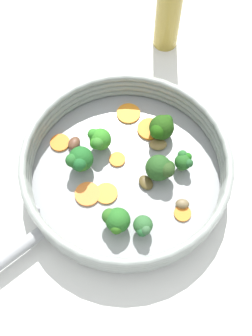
% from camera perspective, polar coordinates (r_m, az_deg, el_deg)
% --- Properties ---
extents(ground_plane, '(4.00, 4.00, 0.00)m').
position_cam_1_polar(ground_plane, '(0.70, -0.00, -1.16)').
color(ground_plane, silver).
extents(skillet, '(0.34, 0.34, 0.02)m').
position_cam_1_polar(skillet, '(0.69, -0.00, -0.86)').
color(skillet, '#939699').
rests_on(skillet, ground_plane).
extents(skillet_rim_wall, '(0.35, 0.35, 0.05)m').
position_cam_1_polar(skillet_rim_wall, '(0.66, -0.00, 0.48)').
color(skillet_rim_wall, '#959C96').
rests_on(skillet_rim_wall, skillet).
extents(skillet_rivet_left, '(0.01, 0.01, 0.01)m').
position_cam_1_polar(skillet_rivet_left, '(0.67, -12.80, -5.88)').
color(skillet_rivet_left, '#96949C').
rests_on(skillet_rivet_left, skillet).
extents(skillet_rivet_right, '(0.01, 0.01, 0.01)m').
position_cam_1_polar(skillet_rivet_right, '(0.64, -8.87, -11.04)').
color(skillet_rivet_right, '#91959A').
rests_on(skillet_rivet_right, skillet).
extents(carrot_slice_0, '(0.06, 0.06, 0.00)m').
position_cam_1_polar(carrot_slice_0, '(0.74, 0.36, 7.92)').
color(carrot_slice_0, orange).
rests_on(carrot_slice_0, skillet).
extents(carrot_slice_1, '(0.05, 0.05, 0.00)m').
position_cam_1_polar(carrot_slice_1, '(0.67, -5.70, -3.64)').
color(carrot_slice_1, orange).
rests_on(carrot_slice_1, skillet).
extents(carrot_slice_2, '(0.04, 0.04, 0.00)m').
position_cam_1_polar(carrot_slice_2, '(0.69, -1.42, 1.17)').
color(carrot_slice_2, orange).
rests_on(carrot_slice_2, skillet).
extents(carrot_slice_3, '(0.05, 0.05, 0.00)m').
position_cam_1_polar(carrot_slice_3, '(0.66, -2.88, -3.72)').
color(carrot_slice_3, orange).
rests_on(carrot_slice_3, skillet).
extents(carrot_slice_4, '(0.03, 0.03, 0.00)m').
position_cam_1_polar(carrot_slice_4, '(0.66, 8.20, -6.53)').
color(carrot_slice_4, orange).
rests_on(carrot_slice_4, skillet).
extents(carrot_slice_5, '(0.04, 0.04, 0.00)m').
position_cam_1_polar(carrot_slice_5, '(0.72, -9.55, 3.65)').
color(carrot_slice_5, orange).
rests_on(carrot_slice_5, skillet).
extents(carrot_slice_6, '(0.05, 0.05, 0.01)m').
position_cam_1_polar(carrot_slice_6, '(0.72, 3.45, 5.67)').
color(carrot_slice_6, orange).
rests_on(carrot_slice_6, skillet).
extents(broccoli_floret_0, '(0.04, 0.04, 0.05)m').
position_cam_1_polar(broccoli_floret_0, '(0.68, -3.94, 4.08)').
color(broccoli_floret_0, '#658756').
rests_on(broccoli_floret_0, skillet).
extents(broccoli_floret_1, '(0.03, 0.03, 0.04)m').
position_cam_1_polar(broccoli_floret_1, '(0.62, 2.50, -8.46)').
color(broccoli_floret_1, '#6DA560').
rests_on(broccoli_floret_1, skillet).
extents(broccoli_floret_2, '(0.05, 0.05, 0.05)m').
position_cam_1_polar(broccoli_floret_2, '(0.66, 5.06, -0.04)').
color(broccoli_floret_2, '#88A766').
rests_on(broccoli_floret_2, skillet).
extents(broccoli_floret_3, '(0.04, 0.04, 0.05)m').
position_cam_1_polar(broccoli_floret_3, '(0.62, -1.42, -7.59)').
color(broccoli_floret_3, '#6BA858').
rests_on(broccoli_floret_3, skillet).
extents(broccoli_floret_4, '(0.03, 0.03, 0.04)m').
position_cam_1_polar(broccoli_floret_4, '(0.67, 8.38, 1.01)').
color(broccoli_floret_4, '#7CA865').
rests_on(broccoli_floret_4, skillet).
extents(broccoli_floret_5, '(0.04, 0.05, 0.05)m').
position_cam_1_polar(broccoli_floret_5, '(0.70, 5.15, 5.85)').
color(broccoli_floret_5, '#749B5C').
rests_on(broccoli_floret_5, skillet).
extents(broccoli_floret_6, '(0.05, 0.05, 0.05)m').
position_cam_1_polar(broccoli_floret_6, '(0.66, -6.72, 1.10)').
color(broccoli_floret_6, '#83A761').
rests_on(broccoli_floret_6, skillet).
extents(mushroom_piece_0, '(0.03, 0.03, 0.01)m').
position_cam_1_polar(mushroom_piece_0, '(0.66, 8.19, -5.17)').
color(mushroom_piece_0, olive).
rests_on(mushroom_piece_0, skillet).
extents(mushroom_piece_1, '(0.03, 0.02, 0.01)m').
position_cam_1_polar(mushroom_piece_1, '(0.67, 2.91, -2.13)').
color(mushroom_piece_1, brown).
rests_on(mushroom_piece_1, skillet).
extents(mushroom_piece_2, '(0.04, 0.04, 0.01)m').
position_cam_1_polar(mushroom_piece_2, '(0.70, 4.69, 3.44)').
color(mushroom_piece_2, olive).
rests_on(mushroom_piece_2, skillet).
extents(mushroom_piece_3, '(0.03, 0.03, 0.01)m').
position_cam_1_polar(mushroom_piece_3, '(0.71, -7.54, 3.58)').
color(mushroom_piece_3, brown).
rests_on(mushroom_piece_3, skillet).
extents(oil_bottle, '(0.05, 0.05, 0.20)m').
position_cam_1_polar(oil_bottle, '(0.83, 6.18, 21.56)').
color(oil_bottle, olive).
rests_on(oil_bottle, ground_plane).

